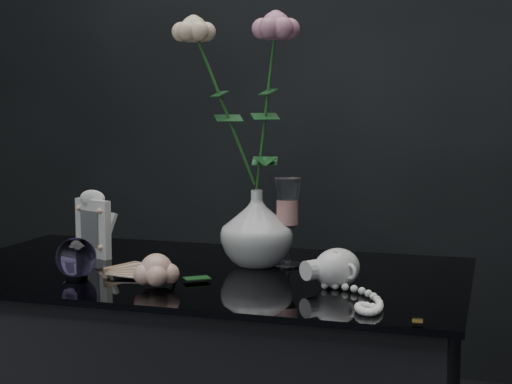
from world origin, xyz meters
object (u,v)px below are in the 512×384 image
(loose_rose, at_px, (156,270))
(wine_glass, at_px, (287,222))
(vase, at_px, (257,228))
(paperweight, at_px, (76,258))
(pearl_jar, at_px, (337,266))
(picture_frame, at_px, (93,223))

(loose_rose, bearing_deg, wine_glass, 47.71)
(vase, bearing_deg, loose_rose, -115.77)
(paperweight, relative_size, pearl_jar, 0.30)
(loose_rose, bearing_deg, paperweight, 163.52)
(vase, bearing_deg, paperweight, -144.22)
(wine_glass, xyz_separation_m, loose_rose, (-0.18, -0.26, -0.06))
(vase, distance_m, wine_glass, 0.06)
(pearl_jar, bearing_deg, wine_glass, 168.79)
(vase, xyz_separation_m, picture_frame, (-0.37, -0.02, -0.00))
(pearl_jar, bearing_deg, picture_frame, -154.44)
(picture_frame, distance_m, loose_rose, 0.34)
(pearl_jar, bearing_deg, vase, -177.77)
(loose_rose, distance_m, pearl_jar, 0.33)
(wine_glass, bearing_deg, paperweight, -147.34)
(picture_frame, relative_size, loose_rose, 0.81)
(vase, height_order, paperweight, vase)
(wine_glass, height_order, pearl_jar, wine_glass)
(paperweight, xyz_separation_m, loose_rose, (0.18, -0.03, -0.01))
(wine_glass, xyz_separation_m, pearl_jar, (0.13, -0.15, -0.05))
(picture_frame, relative_size, pearl_jar, 0.56)
(picture_frame, bearing_deg, vase, 26.94)
(picture_frame, bearing_deg, paperweight, -46.03)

